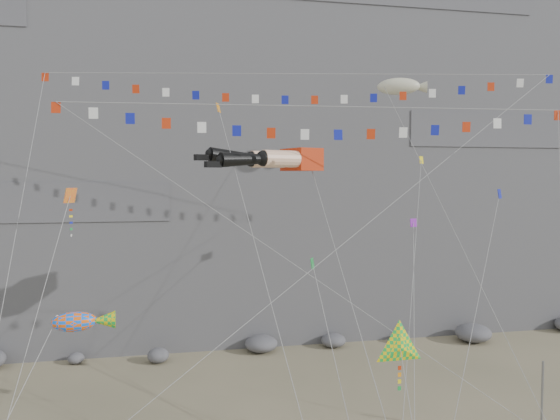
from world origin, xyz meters
name	(u,v)px	position (x,y,z in m)	size (l,w,h in m)	color
cliff	(236,70)	(0.00, 32.00, 25.00)	(80.00, 28.00, 50.00)	slate
talus_boulders	(261,344)	(0.00, 17.00, 0.60)	(60.00, 3.00, 1.20)	slate
anchor_pole_right	(542,402)	(11.87, -0.60, 2.15)	(0.12, 0.12, 4.30)	gray
legs_kite	(272,159)	(-1.26, 5.70, 14.90)	(7.57, 16.69, 21.33)	red
flag_banner_upper	(300,74)	(1.29, 9.60, 20.53)	(32.27, 16.97, 29.55)	red
flag_banner_lower	(322,107)	(0.78, 2.59, 17.54)	(26.55, 5.65, 21.55)	red
harlequin_kite	(70,197)	(-11.92, 3.47, 12.89)	(3.53, 7.89, 14.92)	#F81B31
fish_windsock	(74,322)	(-11.28, -0.05, 7.48)	(5.84, 5.61, 9.83)	#FF5C0D
delta_kite	(400,348)	(3.25, -2.01, 5.99)	(2.88, 7.01, 9.08)	yellow
blimp_windsock	(399,87)	(9.14, 11.84, 20.32)	(4.63, 16.08, 25.20)	beige
small_kite_a	(220,113)	(-4.17, 6.61, 17.56)	(3.68, 14.19, 22.60)	orange
small_kite_b	(413,226)	(6.92, 4.47, 10.98)	(5.12, 10.62, 15.66)	purple
small_kite_c	(313,266)	(-0.03, 1.28, 9.40)	(1.20, 8.17, 12.07)	green
small_kite_d	(421,165)	(9.53, 8.93, 14.68)	(8.95, 15.74, 22.84)	yellow
small_kite_e	(499,198)	(10.52, 1.57, 12.74)	(7.70, 7.35, 16.15)	#111A9D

